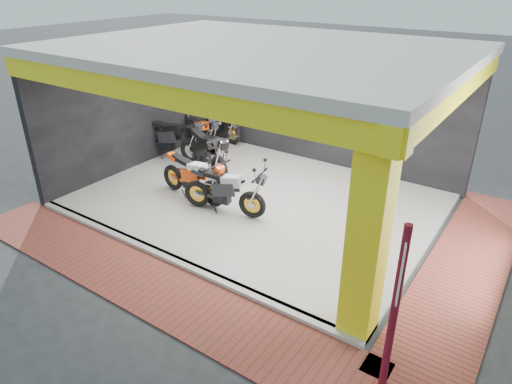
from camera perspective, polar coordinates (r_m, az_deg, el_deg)
ground at (r=9.73m, az=-6.45°, el=-5.71°), size 80.00×80.00×0.00m
showroom_floor at (r=11.08m, az=0.24°, el=-1.03°), size 8.00×6.00×0.10m
showroom_ceiling at (r=9.98m, az=0.28°, el=17.44°), size 8.40×6.40×0.20m
back_wall at (r=12.99m, az=8.12°, el=10.87°), size 8.20×0.20×3.50m
left_wall at (r=13.07m, az=-15.02°, el=10.35°), size 0.20×6.20×3.50m
corner_column at (r=6.61m, az=13.87°, el=-5.21°), size 0.50×0.50×3.50m
header_beam_front at (r=7.79m, az=-12.55°, el=12.12°), size 8.40×0.30×0.40m
header_beam_right at (r=8.49m, az=23.69°, el=11.72°), size 0.30×6.40×0.40m
floor_kerb at (r=9.09m, az=-10.66°, el=-8.17°), size 8.00×0.20×0.10m
paver_front at (r=8.69m, az=-14.27°, el=-10.64°), size 9.00×1.40×0.03m
paver_right at (r=9.64m, az=24.82°, el=-8.50°), size 1.40×7.00×0.03m
signpost at (r=5.99m, az=16.99°, el=-13.48°), size 0.12×0.35×2.54m
moto_hero at (r=10.43m, az=-5.45°, el=1.37°), size 2.23×1.01×1.32m
moto_row_a at (r=9.89m, az=-0.48°, el=0.01°), size 2.25×1.20×1.31m
moto_row_b at (r=11.63m, az=-4.67°, el=4.53°), size 2.59×1.73×1.49m
moto_row_c at (r=13.59m, az=-5.68°, el=7.17°), size 2.17×1.21×1.25m
moto_row_d at (r=12.94m, az=-8.17°, el=6.60°), size 2.53×1.21×1.49m
moto_row_e at (r=14.34m, az=-2.97°, el=8.76°), size 2.56×1.42×1.48m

